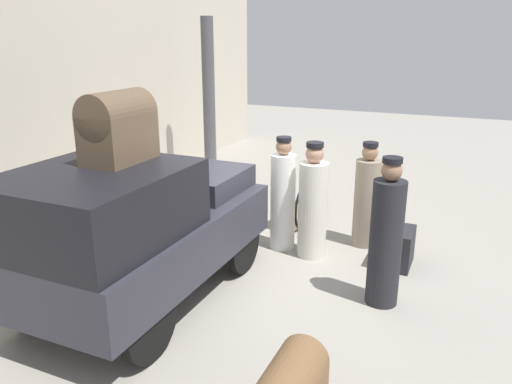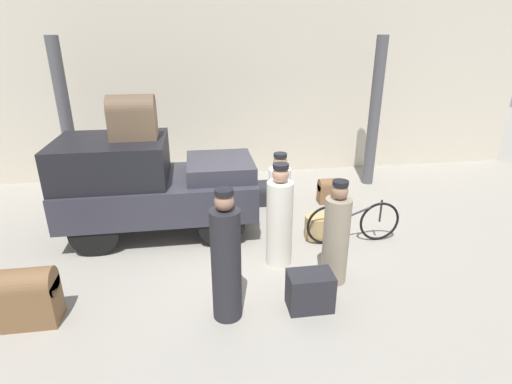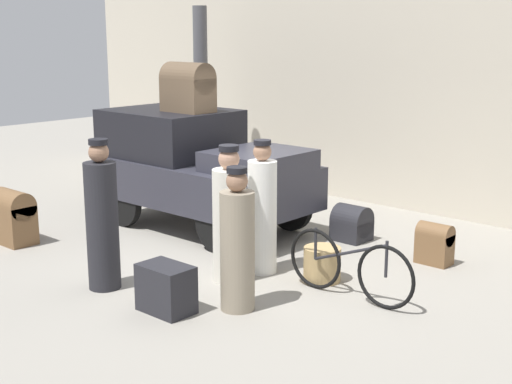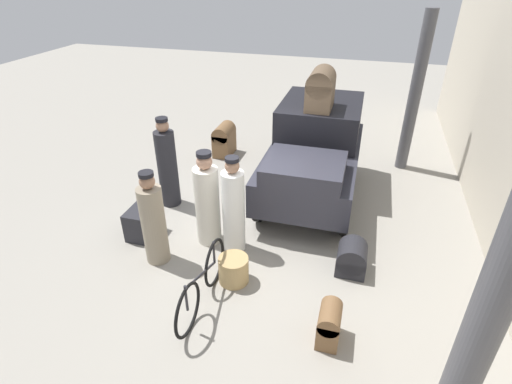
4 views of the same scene
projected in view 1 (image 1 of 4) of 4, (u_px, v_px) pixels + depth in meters
The scene contains 14 objects.
ground_plane at pixel (263, 260), 7.18m from camera, with size 30.00×30.00×0.00m, color gray.
station_building_facade at pixel (34, 90), 8.09m from camera, with size 16.00×0.15×4.50m.
canopy_pillar_right at pixel (209, 101), 10.70m from camera, with size 0.27×0.27×3.47m.
truck at pixel (136, 226), 5.79m from camera, with size 3.43×1.73×1.80m.
bicycle at pixel (312, 198), 8.68m from camera, with size 1.71×0.04×0.79m.
wicker_basket at pixel (286, 216), 8.33m from camera, with size 0.46×0.46×0.43m.
conductor_in_dark_uniform at pixel (367, 199), 7.51m from camera, with size 0.38×0.38×1.61m.
porter_carrying_trunk at pixel (313, 206), 7.12m from camera, with size 0.41×0.41×1.69m.
porter_with_bicycle at pixel (283, 198), 7.40m from camera, with size 0.37×0.37×1.71m.
porter_lifting_near_truck at pixel (386, 239), 5.82m from camera, with size 0.38×0.38×1.81m.
suitcase_small_leather at pixel (175, 213), 8.36m from camera, with size 0.48×0.46×0.53m.
trunk_barrel_dark at pixel (225, 189), 9.53m from camera, with size 0.45×0.28×0.56m.
suitcase_black_upright at pixel (398, 247), 6.97m from camera, with size 0.61×0.40×0.53m.
trunk_on_truck_roof at pixel (118, 126), 5.28m from camera, with size 0.78×0.48×0.76m.
Camera 1 is at (-6.01, -2.59, 3.11)m, focal length 35.00 mm.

